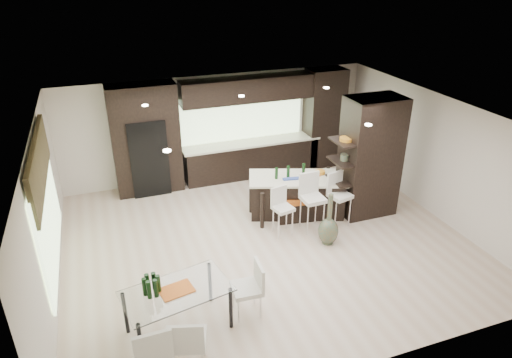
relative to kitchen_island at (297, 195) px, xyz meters
name	(u,v)px	position (x,y,z in m)	size (l,w,h in m)	color
ground	(266,241)	(-1.08, -0.87, -0.45)	(8.00, 8.00, 0.00)	#C4AC96
back_wall	(218,126)	(-1.08, 2.63, 0.90)	(8.00, 0.02, 2.70)	beige
left_wall	(45,218)	(-5.08, -0.87, 0.90)	(0.02, 7.00, 2.70)	beige
right_wall	(435,155)	(2.92, -0.87, 0.90)	(0.02, 7.00, 2.70)	beige
ceiling	(267,116)	(-1.08, -0.87, 2.25)	(8.00, 7.00, 0.02)	white
window_left	(48,212)	(-5.04, -0.67, 0.90)	(0.04, 3.20, 1.90)	#B2D199
window_back	(240,117)	(-0.48, 2.59, 1.10)	(3.40, 0.04, 1.20)	#B2D199
stone_accent	(39,164)	(-5.01, -0.67, 1.80)	(0.08, 3.00, 0.80)	brown
ceiling_spots	(262,113)	(-1.08, -0.62, 2.23)	(4.00, 3.00, 0.02)	white
back_cabinetry	(240,128)	(-0.58, 2.30, 0.90)	(6.80, 0.68, 2.70)	black
refrigerator	(148,156)	(-2.98, 2.25, 0.50)	(0.90, 0.68, 1.90)	black
partition_column	(370,157)	(1.52, -0.47, 0.90)	(1.20, 0.80, 2.70)	black
kitchen_island	(297,195)	(0.00, 0.00, 0.00)	(2.14, 0.92, 0.89)	black
stool_left	(283,216)	(-0.66, -0.75, -0.02)	(0.38, 0.38, 0.85)	beige
stool_mid	(312,208)	(0.00, -0.79, 0.07)	(0.45, 0.45, 1.03)	beige
stool_right	(339,204)	(0.66, -0.77, 0.03)	(0.42, 0.42, 0.96)	beige
bench	(307,206)	(0.16, -0.25, -0.17)	(1.42, 0.55, 0.55)	black
floor_vase	(329,219)	(0.08, -1.37, 0.12)	(0.41, 0.41, 1.13)	#444B36
dining_table	(178,310)	(-3.25, -2.76, -0.06)	(1.60, 0.90, 0.77)	white
chair_near	(189,343)	(-3.25, -3.54, 0.01)	(0.49, 0.49, 0.90)	beige
chair_far	(153,352)	(-3.75, -3.54, 0.02)	(0.50, 0.50, 0.93)	beige
chair_end	(247,292)	(-2.14, -2.76, -0.01)	(0.47, 0.47, 0.86)	beige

